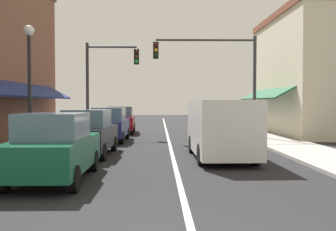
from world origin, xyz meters
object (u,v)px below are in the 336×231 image
(parked_car_far_left, at_px, (121,120))
(van_in_lane, at_px, (220,127))
(parked_car_second_left, at_px, (88,133))
(parked_car_third_left, at_px, (109,125))
(traffic_signal_mast_arm, at_px, (219,68))
(street_lamp_left_near, at_px, (29,70))
(traffic_signal_left_corner, at_px, (105,75))
(parked_car_nearest_left, at_px, (54,147))

(parked_car_far_left, xyz_separation_m, van_in_lane, (4.76, -11.43, 0.27))
(parked_car_second_left, distance_m, parked_car_third_left, 5.40)
(van_in_lane, distance_m, traffic_signal_mast_arm, 7.85)
(street_lamp_left_near, bearing_deg, parked_car_second_left, 37.32)
(traffic_signal_mast_arm, relative_size, traffic_signal_left_corner, 1.02)
(parked_car_nearest_left, xyz_separation_m, parked_car_second_left, (-0.00, 4.71, 0.00))
(parked_car_third_left, height_order, van_in_lane, van_in_lane)
(traffic_signal_mast_arm, bearing_deg, parked_car_second_left, -133.14)
(parked_car_second_left, height_order, van_in_lane, van_in_lane)
(parked_car_nearest_left, xyz_separation_m, parked_car_far_left, (0.20, 15.35, 0.00))
(traffic_signal_left_corner, bearing_deg, street_lamp_left_near, -97.25)
(parked_car_nearest_left, xyz_separation_m, parked_car_third_left, (0.12, 10.11, 0.00))
(parked_car_second_left, bearing_deg, street_lamp_left_near, -141.22)
(parked_car_nearest_left, relative_size, traffic_signal_mast_arm, 0.72)
(parked_car_nearest_left, relative_size, street_lamp_left_near, 0.87)
(parked_car_second_left, relative_size, parked_car_third_left, 1.00)
(parked_car_third_left, relative_size, parked_car_far_left, 0.99)
(parked_car_third_left, xyz_separation_m, traffic_signal_left_corner, (-0.65, 2.91, 2.82))
(van_in_lane, relative_size, traffic_signal_left_corner, 0.93)
(traffic_signal_mast_arm, bearing_deg, street_lamp_left_near, -135.04)
(parked_car_third_left, distance_m, street_lamp_left_near, 7.35)
(van_in_lane, xyz_separation_m, street_lamp_left_near, (-6.71, -0.54, 2.03))
(traffic_signal_mast_arm, distance_m, street_lamp_left_near, 11.05)
(parked_car_third_left, relative_size, traffic_signal_left_corner, 0.74)
(traffic_signal_mast_arm, bearing_deg, parked_car_third_left, -169.88)
(parked_car_third_left, height_order, parked_car_far_left, same)
(parked_car_third_left, relative_size, street_lamp_left_near, 0.88)
(parked_car_second_left, xyz_separation_m, parked_car_far_left, (0.20, 10.64, 0.00))
(parked_car_nearest_left, bearing_deg, parked_car_third_left, 89.04)
(parked_car_second_left, height_order, traffic_signal_left_corner, traffic_signal_left_corner)
(van_in_lane, bearing_deg, street_lamp_left_near, -176.04)
(parked_car_third_left, xyz_separation_m, street_lamp_left_near, (-1.88, -6.73, 2.30))
(parked_car_far_left, bearing_deg, parked_car_nearest_left, -92.34)
(parked_car_third_left, bearing_deg, parked_car_nearest_left, -89.85)
(van_in_lane, relative_size, traffic_signal_mast_arm, 0.91)
(parked_car_second_left, relative_size, van_in_lane, 0.80)
(parked_car_third_left, height_order, traffic_signal_left_corner, traffic_signal_left_corner)
(traffic_signal_left_corner, distance_m, street_lamp_left_near, 9.74)
(parked_car_far_left, bearing_deg, street_lamp_left_near, -100.86)
(parked_car_second_left, bearing_deg, traffic_signal_mast_arm, 48.32)
(parked_car_nearest_left, xyz_separation_m, traffic_signal_left_corner, (-0.53, 13.02, 2.82))
(parked_car_second_left, height_order, parked_car_third_left, same)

